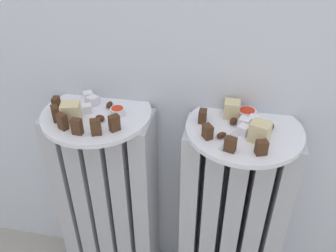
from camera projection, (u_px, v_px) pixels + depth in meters
The scene contains 32 objects.
radiator_left at pixel (109, 204), 1.09m from camera, with size 0.30×0.13×0.64m.
radiator_right at pixel (230, 222), 1.03m from camera, with size 0.30×0.13×0.64m.
plate_left at pixel (97, 114), 0.91m from camera, with size 0.28×0.28×0.01m, color white.
plate_right at pixel (244, 129), 0.85m from camera, with size 0.28×0.28×0.01m, color white.
dark_cake_slice_left_0 at pixel (57, 105), 0.90m from camera, with size 0.02×0.02×0.04m, color #472B19.
dark_cake_slice_left_1 at pixel (55, 114), 0.86m from camera, with size 0.02×0.02×0.04m, color #472B19.
dark_cake_slice_left_2 at pixel (62, 122), 0.83m from camera, with size 0.02×0.02×0.04m, color #472B19.
dark_cake_slice_left_3 at pixel (77, 127), 0.81m from camera, with size 0.02×0.02×0.04m, color #472B19.
dark_cake_slice_left_4 at pixel (96, 127), 0.81m from camera, with size 0.02×0.02×0.04m, color #472B19.
dark_cake_slice_left_5 at pixel (114, 123), 0.82m from camera, with size 0.02×0.02×0.04m, color #472B19.
marble_cake_slice_left_0 at pixel (71, 112), 0.86m from camera, with size 0.04×0.04×0.05m, color beige.
turkish_delight_left_0 at pixel (87, 109), 0.90m from camera, with size 0.02×0.02×0.02m, color white.
turkish_delight_left_1 at pixel (88, 96), 0.95m from camera, with size 0.02×0.02×0.02m, color white.
turkish_delight_left_2 at pixel (93, 101), 0.93m from camera, with size 0.02×0.02×0.02m, color white.
medjool_date_left_0 at pixel (109, 105), 0.92m from camera, with size 0.03×0.01×0.02m, color #3D1E0F.
medjool_date_left_1 at pixel (100, 118), 0.86m from camera, with size 0.02×0.02×0.02m, color #3D1E0F.
medjool_date_left_2 at pixel (115, 94), 0.97m from camera, with size 0.02×0.02×0.02m, color #3D1E0F.
jam_bowl_left at pixel (117, 111), 0.89m from camera, with size 0.04×0.04×0.02m.
dark_cake_slice_right_0 at pixel (203, 116), 0.86m from camera, with size 0.02×0.02×0.03m, color #472B19.
dark_cake_slice_right_1 at pixel (208, 132), 0.80m from camera, with size 0.02×0.02×0.03m, color #472B19.
dark_cake_slice_right_2 at pixel (230, 144), 0.76m from camera, with size 0.02×0.02×0.03m, color #472B19.
dark_cake_slice_right_3 at pixel (261, 148), 0.75m from camera, with size 0.02×0.02×0.03m, color #472B19.
marble_cake_slice_right_0 at pixel (232, 109), 0.87m from camera, with size 0.04×0.04×0.04m, color beige.
marble_cake_slice_right_1 at pixel (260, 132), 0.79m from camera, with size 0.04×0.04×0.05m, color beige.
turkish_delight_right_0 at pixel (244, 130), 0.81m from camera, with size 0.02×0.02×0.02m, color white.
turkish_delight_right_1 at pixel (244, 123), 0.84m from camera, with size 0.03×0.03×0.03m, color white.
turkish_delight_right_2 at pixel (254, 121), 0.84m from camera, with size 0.03×0.03×0.03m, color white.
medjool_date_right_0 at pixel (270, 125), 0.84m from camera, with size 0.03×0.02×0.02m, color #3D1E0F.
medjool_date_right_1 at pixel (234, 121), 0.85m from camera, with size 0.02×0.02×0.02m, color #3D1E0F.
medjool_date_right_2 at pixel (222, 135), 0.80m from camera, with size 0.02×0.01×0.02m, color #3D1E0F.
jam_bowl_right at pixel (247, 113), 0.88m from camera, with size 0.05×0.05×0.02m.
fork at pixel (231, 139), 0.80m from camera, with size 0.05×0.09×0.00m.
Camera 1 is at (0.14, -0.44, 1.13)m, focal length 37.42 mm.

